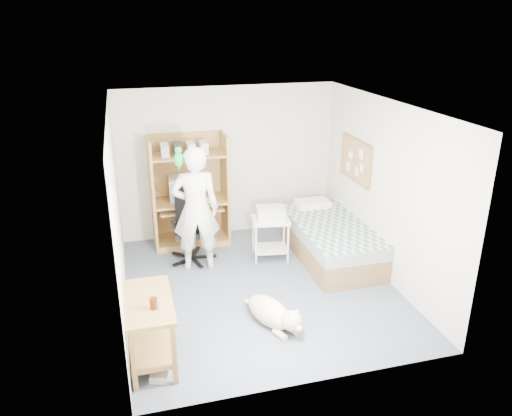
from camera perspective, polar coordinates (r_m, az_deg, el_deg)
The scene contains 21 objects.
floor at distance 7.02m, azimuth 0.44°, elevation -9.01°, with size 4.00×4.00×0.00m, color #424E5A.
wall_back at distance 8.33m, azimuth -3.23°, elevation 5.26°, with size 3.60×0.02×2.50m, color beige.
wall_right at distance 7.15m, azimuth 14.51°, elevation 1.89°, with size 0.02×4.00×2.50m, color beige.
wall_left at distance 6.28m, azimuth -15.57°, elevation -0.94°, with size 0.02×4.00×2.50m, color beige.
ceiling at distance 6.16m, azimuth 0.51°, elevation 11.55°, with size 3.60×4.00×0.02m, color white.
computer_hutch at distance 8.11m, azimuth -7.62°, elevation 1.46°, with size 1.20×0.63×1.80m.
bed at distance 7.80m, azimuth 8.48°, elevation -3.62°, with size 1.02×2.02×0.66m.
side_desk at distance 5.55m, azimuth -12.04°, elevation -12.52°, with size 0.50×1.00×0.75m.
corkboard at distance 7.84m, azimuth 11.31°, elevation 5.37°, with size 0.04×0.94×0.66m.
office_chair at distance 7.68m, azimuth -7.41°, elevation -3.06°, with size 0.63×0.63×1.12m.
person at distance 7.20m, azimuth -6.90°, elevation -0.15°, with size 0.68×0.45×1.86m, color white.
parrot at distance 6.95m, azimuth -8.84°, elevation 5.66°, with size 0.14×0.24×0.38m.
dog at distance 6.15m, azimuth 1.94°, elevation -11.91°, with size 0.59×1.00×0.40m.
printer_cart at distance 7.61m, azimuth 1.66°, elevation -2.78°, with size 0.61×0.52×0.66m.
printer at distance 7.49m, azimuth 1.69°, elevation -0.59°, with size 0.42×0.32×0.18m, color beige.
crt_monitor at distance 8.06m, azimuth -8.54°, elevation 2.28°, with size 0.41×0.43×0.37m.
keyboard at distance 8.01m, azimuth -7.54°, elevation 0.06°, with size 0.45×0.16×0.03m, color beige.
pencil_cup at distance 8.07m, azimuth -5.24°, elevation 1.46°, with size 0.08×0.08×0.12m, color gold.
drink_glass at distance 5.23m, azimuth -11.62°, elevation -10.63°, with size 0.08×0.08×0.12m, color #3C1509.
floor_box_a at distance 5.81m, azimuth -11.19°, elevation -16.10°, with size 0.25×0.20×0.10m, color white.
floor_box_b at distance 5.56m, azimuth -10.89°, elevation -18.17°, with size 0.18×0.22×0.08m, color #A8A8A4.
Camera 1 is at (-1.63, -5.85, 3.53)m, focal length 35.00 mm.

